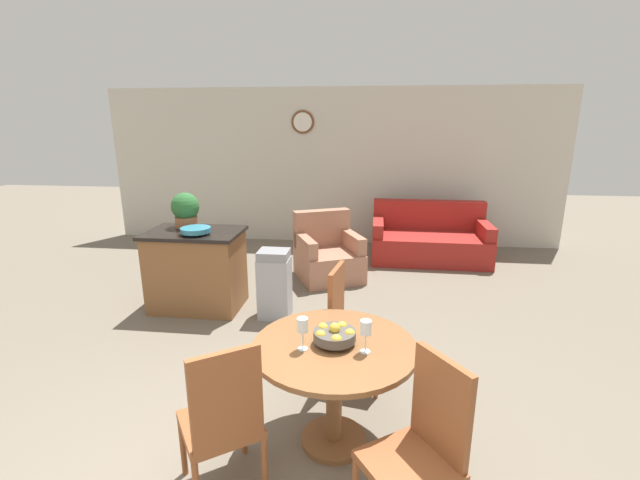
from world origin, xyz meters
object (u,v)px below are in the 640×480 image
(dining_table, at_px, (334,367))
(couch, at_px, (429,240))
(dining_chair_near_left, at_px, (223,417))
(teal_bowl, at_px, (196,230))
(wine_glass_left, at_px, (303,326))
(armchair, at_px, (328,256))
(trash_bin, at_px, (275,284))
(dining_chair_near_right, at_px, (422,444))
(potted_plant, at_px, (185,209))
(wine_glass_right, at_px, (366,329))
(fruit_bowl, at_px, (335,335))
(kitchen_island, at_px, (197,269))
(dining_chair_far_side, at_px, (349,322))

(dining_table, bearing_deg, couch, 75.01)
(dining_chair_near_left, xyz_separation_m, teal_bowl, (-1.12, 2.40, 0.45))
(wine_glass_left, distance_m, armchair, 3.36)
(trash_bin, bearing_deg, dining_table, -66.33)
(dining_chair_near_right, relative_size, potted_plant, 2.43)
(wine_glass_left, relative_size, wine_glass_right, 1.00)
(fruit_bowl, relative_size, armchair, 0.25)
(potted_plant, bearing_deg, wine_glass_right, -46.96)
(dining_chair_near_left, height_order, trash_bin, dining_chair_near_left)
(teal_bowl, bearing_deg, trash_bin, -0.34)
(kitchen_island, relative_size, teal_bowl, 3.27)
(dining_table, bearing_deg, armchair, 96.62)
(dining_chair_near_left, height_order, couch, dining_chair_near_left)
(dining_chair_near_left, relative_size, fruit_bowl, 3.65)
(armchair, bearing_deg, dining_chair_near_left, -117.98)
(teal_bowl, relative_size, armchair, 0.30)
(fruit_bowl, bearing_deg, potted_plant, 131.23)
(dining_chair_near_right, bearing_deg, couch, -42.37)
(kitchen_island, height_order, couch, kitchen_island)
(fruit_bowl, height_order, wine_glass_left, wine_glass_left)
(dining_chair_near_right, height_order, kitchen_island, dining_chair_near_right)
(dining_chair_far_side, xyz_separation_m, teal_bowl, (-1.75, 1.13, 0.45))
(dining_chair_far_side, relative_size, teal_bowl, 3.03)
(dining_table, distance_m, teal_bowl, 2.57)
(dining_table, bearing_deg, potted_plant, 131.24)
(fruit_bowl, distance_m, couch, 4.44)
(kitchen_island, distance_m, teal_bowl, 0.53)
(teal_bowl, height_order, trash_bin, teal_bowl)
(potted_plant, bearing_deg, armchair, 32.82)
(dining_chair_near_left, xyz_separation_m, kitchen_island, (-1.20, 2.53, -0.06))
(dining_chair_far_side, bearing_deg, trash_bin, -131.80)
(wine_glass_left, relative_size, kitchen_island, 0.20)
(potted_plant, distance_m, trash_bin, 1.38)
(dining_chair_near_right, height_order, potted_plant, potted_plant)
(dining_chair_far_side, bearing_deg, wine_glass_right, 19.88)
(fruit_bowl, xyz_separation_m, potted_plant, (-1.94, 2.21, 0.33))
(kitchen_island, height_order, potted_plant, potted_plant)
(fruit_bowl, relative_size, potted_plant, 0.67)
(dining_chair_far_side, xyz_separation_m, kitchen_island, (-1.83, 1.27, -0.06))
(fruit_bowl, relative_size, couch, 0.15)
(dining_table, xyz_separation_m, kitchen_island, (-1.78, 2.03, -0.11))
(dining_table, height_order, couch, couch)
(dining_chair_near_right, bearing_deg, dining_chair_far_side, -16.31)
(dining_chair_near_right, xyz_separation_m, wine_glass_left, (-0.69, 0.49, 0.37))
(trash_bin, bearing_deg, potted_plant, 163.92)
(kitchen_island, relative_size, armchair, 0.98)
(dining_chair_near_right, xyz_separation_m, teal_bowl, (-2.20, 2.47, 0.45))
(potted_plant, bearing_deg, dining_chair_near_left, -63.36)
(couch, bearing_deg, dining_table, -104.28)
(dining_chair_near_right, distance_m, couch, 4.89)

